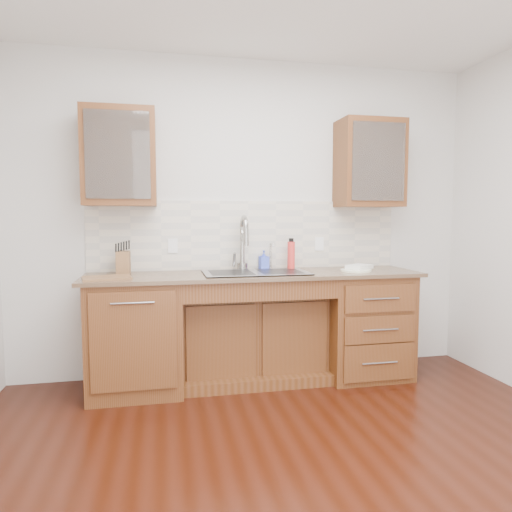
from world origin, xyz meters
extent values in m
cube|color=black|center=(0.00, 0.00, -0.05)|extent=(4.00, 3.50, 0.10)
cube|color=silver|center=(0.00, 1.80, 1.35)|extent=(4.00, 0.10, 2.70)
cube|color=#593014|center=(-0.95, 1.44, 0.44)|extent=(0.70, 0.62, 0.88)
cube|color=#593014|center=(0.00, 1.53, 0.35)|extent=(1.20, 0.44, 0.70)
cube|color=#593014|center=(0.95, 1.44, 0.44)|extent=(0.70, 0.62, 0.88)
cube|color=#84705B|center=(0.00, 1.43, 0.90)|extent=(2.70, 0.65, 0.03)
cube|color=beige|center=(0.00, 1.74, 1.21)|extent=(2.70, 0.02, 0.59)
cube|color=#9E9EA5|center=(0.00, 1.41, 0.83)|extent=(0.84, 0.46, 0.19)
cylinder|color=#999993|center=(-0.07, 1.64, 1.11)|extent=(0.04, 0.04, 0.40)
cylinder|color=#999993|center=(0.18, 1.65, 1.03)|extent=(0.02, 0.02, 0.24)
cube|color=#593014|center=(-1.05, 1.58, 1.83)|extent=(0.55, 0.34, 0.75)
cube|color=#593014|center=(1.05, 1.58, 1.83)|extent=(0.55, 0.34, 0.75)
cube|color=white|center=(-0.65, 1.73, 1.12)|extent=(0.08, 0.01, 0.12)
cube|color=white|center=(0.65, 1.73, 1.12)|extent=(0.08, 0.01, 0.12)
imported|color=#455CE6|center=(0.13, 1.68, 0.99)|extent=(0.08, 0.08, 0.16)
cylinder|color=red|center=(0.35, 1.60, 1.03)|extent=(0.08, 0.08, 0.24)
cylinder|color=white|center=(0.85, 1.37, 0.92)|extent=(0.33, 0.33, 0.01)
cube|color=white|center=(0.90, 1.41, 0.94)|extent=(0.26, 0.24, 0.03)
cube|color=#9A5321|center=(-1.04, 1.58, 1.00)|extent=(0.10, 0.17, 0.18)
cube|color=olive|center=(-1.14, 1.31, 0.92)|extent=(0.38, 0.30, 0.02)
imported|color=white|center=(-1.15, 1.58, 1.78)|extent=(0.16, 0.16, 0.10)
imported|color=white|center=(-0.92, 1.58, 1.77)|extent=(0.13, 0.13, 0.10)
imported|color=white|center=(0.95, 1.58, 1.77)|extent=(0.12, 0.12, 0.09)
imported|color=white|center=(1.15, 1.58, 1.78)|extent=(0.12, 0.12, 0.10)
camera|label=1|loc=(-0.74, -2.17, 1.37)|focal=32.00mm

